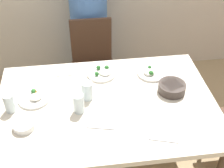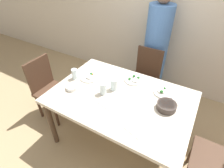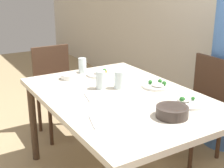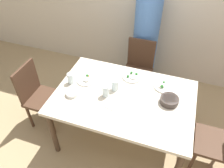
% 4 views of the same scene
% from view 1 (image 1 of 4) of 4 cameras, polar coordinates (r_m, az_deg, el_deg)
% --- Properties ---
extents(dining_table, '(1.49, 1.01, 0.74)m').
position_cam_1_polar(dining_table, '(2.17, -0.99, -4.91)').
color(dining_table, beige).
rests_on(dining_table, ground_plane).
extents(chair_adult_spot, '(0.40, 0.40, 0.88)m').
position_cam_1_polar(chair_adult_spot, '(2.94, -3.51, 3.65)').
color(chair_adult_spot, '#4C3323').
rests_on(chair_adult_spot, ground_plane).
extents(person_adult, '(0.36, 0.36, 1.63)m').
position_cam_1_polar(person_adult, '(3.10, -4.26, 11.52)').
color(person_adult, '#5184D1').
rests_on(person_adult, ground_plane).
extents(bowl_curry, '(0.19, 0.19, 0.07)m').
position_cam_1_polar(bowl_curry, '(2.23, 10.89, -0.63)').
color(bowl_curry, '#3D332D').
rests_on(bowl_curry, dining_table).
extents(plate_rice_adult, '(0.22, 0.22, 0.05)m').
position_cam_1_polar(plate_rice_adult, '(2.36, -1.84, 2.05)').
color(plate_rice_adult, white).
rests_on(plate_rice_adult, dining_table).
extents(plate_rice_child, '(0.22, 0.22, 0.05)m').
position_cam_1_polar(plate_rice_child, '(2.20, -14.00, -2.48)').
color(plate_rice_child, white).
rests_on(plate_rice_child, dining_table).
extents(plate_noodles, '(0.22, 0.22, 0.06)m').
position_cam_1_polar(plate_noodles, '(2.38, 7.20, 2.08)').
color(plate_noodles, white).
rests_on(plate_noodles, dining_table).
extents(bowl_rice_small, '(0.13, 0.13, 0.04)m').
position_cam_1_polar(bowl_rice_small, '(2.01, -15.83, -7.30)').
color(bowl_rice_small, white).
rests_on(bowl_rice_small, dining_table).
extents(glass_water_tall, '(0.07, 0.07, 0.14)m').
position_cam_1_polar(glass_water_tall, '(2.02, -6.13, -3.56)').
color(glass_water_tall, silver).
rests_on(glass_water_tall, dining_table).
extents(glass_water_short, '(0.08, 0.08, 0.13)m').
position_cam_1_polar(glass_water_short, '(2.12, -4.56, -1.21)').
color(glass_water_short, silver).
rests_on(glass_water_short, dining_table).
extents(glass_water_center, '(0.07, 0.07, 0.13)m').
position_cam_1_polar(glass_water_center, '(2.12, -18.27, -3.33)').
color(glass_water_center, silver).
rests_on(glass_water_center, dining_table).
extents(napkin_folded, '(0.14, 0.14, 0.01)m').
position_cam_1_polar(napkin_folded, '(2.43, -8.36, 2.53)').
color(napkin_folded, white).
rests_on(napkin_folded, dining_table).
extents(fork_steel, '(0.18, 0.06, 0.01)m').
position_cam_1_polar(fork_steel, '(1.95, -2.16, -7.95)').
color(fork_steel, silver).
rests_on(fork_steel, dining_table).
extents(spoon_steel, '(0.18, 0.07, 0.01)m').
position_cam_1_polar(spoon_steel, '(1.91, 9.40, -10.07)').
color(spoon_steel, silver).
rests_on(spoon_steel, dining_table).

